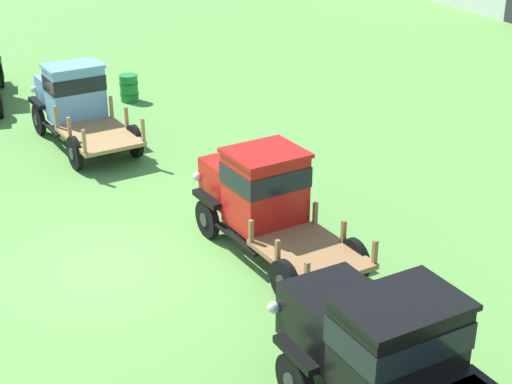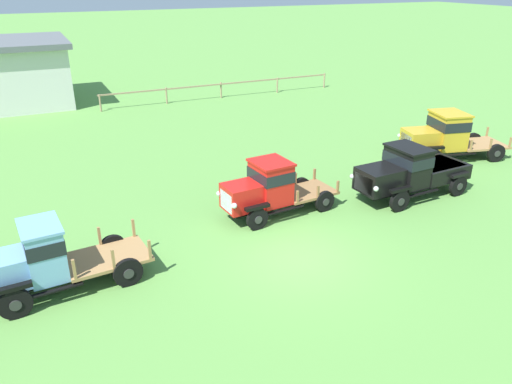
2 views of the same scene
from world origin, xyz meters
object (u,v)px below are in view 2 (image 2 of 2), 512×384
(vintage_truck_second_in_line, at_px, (40,259))
(vintage_truck_midrow_center, at_px, (268,188))
(vintage_truck_far_side, at_px, (410,171))
(vintage_truck_back_of_row, at_px, (444,135))

(vintage_truck_second_in_line, distance_m, vintage_truck_midrow_center, 8.09)
(vintage_truck_far_side, bearing_deg, vintage_truck_midrow_center, 172.22)
(vintage_truck_far_side, relative_size, vintage_truck_back_of_row, 0.95)
(vintage_truck_back_of_row, bearing_deg, vintage_truck_far_side, -147.85)
(vintage_truck_midrow_center, distance_m, vintage_truck_back_of_row, 10.69)
(vintage_truck_second_in_line, xyz_separation_m, vintage_truck_midrow_center, (7.89, 1.79, 0.03))
(vintage_truck_midrow_center, relative_size, vintage_truck_far_side, 0.92)
(vintage_truck_second_in_line, relative_size, vintage_truck_midrow_center, 1.05)
(vintage_truck_second_in_line, height_order, vintage_truck_far_side, vintage_truck_far_side)
(vintage_truck_far_side, distance_m, vintage_truck_back_of_row, 5.35)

